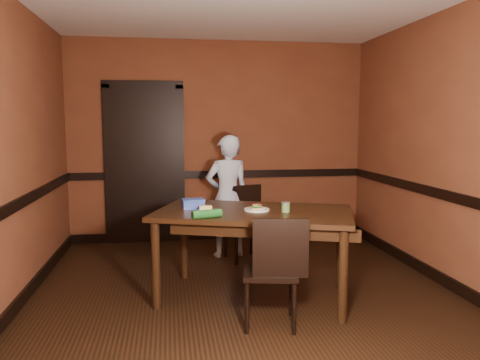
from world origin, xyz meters
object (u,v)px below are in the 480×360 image
object	(u,v)px
person	(228,196)
sauce_jar	(286,207)
chair_near	(270,270)
chair_far	(244,223)
dining_table	(254,254)
sandwich_plate	(257,209)
food_tub	(193,204)
cheese_saucer	(206,209)

from	to	relation	value
person	sauce_jar	size ratio (longest dim) A/B	15.96
chair_near	sauce_jar	distance (m)	0.67
chair_far	person	distance (m)	0.39
dining_table	sandwich_plate	distance (m)	0.42
chair_far	sandwich_plate	distance (m)	1.28
chair_far	food_tub	world-z (taller)	food_tub
dining_table	chair_far	size ratio (longest dim) A/B	2.02
sandwich_plate	cheese_saucer	distance (m)	0.46
dining_table	food_tub	distance (m)	0.73
dining_table	person	size ratio (longest dim) A/B	1.19
person	sandwich_plate	xyz separation A→B (m)	(0.09, -1.39, 0.10)
chair_far	cheese_saucer	size ratio (longest dim) A/B	5.74
dining_table	chair_near	world-z (taller)	chair_near
dining_table	sauce_jar	bearing A→B (deg)	-3.75
chair_far	sauce_jar	size ratio (longest dim) A/B	9.39
sauce_jar	cheese_saucer	distance (m)	0.72
chair_far	chair_near	distance (m)	1.81
cheese_saucer	person	bearing A→B (deg)	74.64
cheese_saucer	food_tub	xyz separation A→B (m)	(-0.10, 0.15, 0.03)
dining_table	person	bearing A→B (deg)	111.93
sauce_jar	cheese_saucer	size ratio (longest dim) A/B	0.61
cheese_saucer	chair_far	bearing A→B (deg)	65.07
person	sandwich_plate	distance (m)	1.39
person	sandwich_plate	bearing A→B (deg)	82.73
person	cheese_saucer	size ratio (longest dim) A/B	9.75
dining_table	sandwich_plate	world-z (taller)	sandwich_plate
dining_table	chair_far	xyz separation A→B (m)	(0.11, 1.22, 0.02)
chair_far	cheese_saucer	world-z (taller)	cheese_saucer
chair_near	person	bearing A→B (deg)	-76.40
sauce_jar	food_tub	world-z (taller)	sauce_jar
chair_far	chair_near	bearing A→B (deg)	-107.15
chair_far	sauce_jar	world-z (taller)	sauce_jar
person	cheese_saucer	xyz separation A→B (m)	(-0.37, -1.35, 0.10)
person	cheese_saucer	distance (m)	1.40
dining_table	sandwich_plate	size ratio (longest dim) A/B	7.58
dining_table	cheese_saucer	size ratio (longest dim) A/B	11.61
sandwich_plate	sauce_jar	xyz separation A→B (m)	(0.24, -0.12, 0.03)
chair_far	person	size ratio (longest dim) A/B	0.59
dining_table	chair_near	distance (m)	0.59
sandwich_plate	chair_far	bearing A→B (deg)	86.10
dining_table	cheese_saucer	world-z (taller)	cheese_saucer
dining_table	food_tub	world-z (taller)	food_tub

